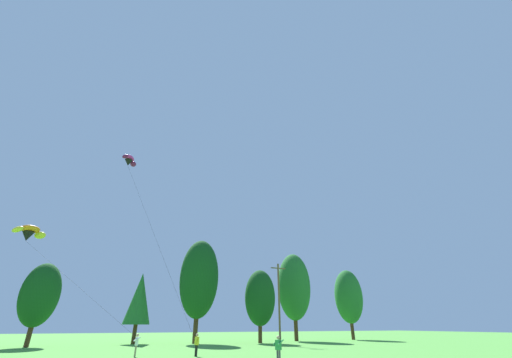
% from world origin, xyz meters
% --- Properties ---
extents(treeline_tree_c, '(4.35, 4.35, 9.45)m').
position_xyz_m(treeline_tree_c, '(-14.61, 46.59, 5.72)').
color(treeline_tree_c, '#472D19').
rests_on(treeline_tree_c, ground_plane).
extents(treeline_tree_d, '(3.62, 3.62, 9.20)m').
position_xyz_m(treeline_tree_d, '(-2.86, 48.55, 5.76)').
color(treeline_tree_d, '#472D19').
rests_on(treeline_tree_d, ground_plane).
extents(treeline_tree_e, '(5.66, 5.66, 14.29)m').
position_xyz_m(treeline_tree_e, '(4.99, 46.53, 8.65)').
color(treeline_tree_e, '#472D19').
rests_on(treeline_tree_e, ground_plane).
extents(treeline_tree_f, '(4.51, 4.51, 10.04)m').
position_xyz_m(treeline_tree_f, '(13.87, 44.17, 6.07)').
color(treeline_tree_f, '#472D19').
rests_on(treeline_tree_f, ground_plane).
extents(treeline_tree_g, '(5.50, 5.50, 13.72)m').
position_xyz_m(treeline_tree_g, '(21.74, 47.41, 8.31)').
color(treeline_tree_g, '#472D19').
rests_on(treeline_tree_g, ground_plane).
extents(treeline_tree_h, '(4.97, 4.97, 11.76)m').
position_xyz_m(treeline_tree_h, '(33.44, 47.80, 7.12)').
color(treeline_tree_h, '#472D19').
rests_on(treeline_tree_h, ground_plane).
extents(utility_pole, '(2.20, 0.26, 10.13)m').
position_xyz_m(utility_pole, '(14.08, 38.50, 5.33)').
color(utility_pole, brown).
rests_on(utility_pole, ground_plane).
extents(kite_flyer_near, '(0.57, 0.60, 1.69)m').
position_xyz_m(kite_flyer_near, '(-4.25, 28.70, 1.00)').
color(kite_flyer_near, gray).
rests_on(kite_flyer_near, ground_plane).
extents(kite_flyer_mid, '(0.30, 0.59, 1.69)m').
position_xyz_m(kite_flyer_mid, '(0.37, 27.37, 0.99)').
color(kite_flyer_mid, black).
rests_on(kite_flyer_mid, ground_plane).
extents(kite_flyer_far, '(0.66, 0.69, 1.69)m').
position_xyz_m(kite_flyer_far, '(3.87, 19.52, 1.00)').
color(kite_flyer_far, '#4C4C51').
rests_on(kite_flyer_far, ground_plane).
extents(parafoil_kite_high_orange, '(13.71, 14.60, 11.28)m').
position_xyz_m(parafoil_kite_high_orange, '(-16.55, 41.50, 12.00)').
color(parafoil_kite_high_orange, orange).
extents(parafoil_kite_mid_magenta, '(8.67, 9.08, 19.67)m').
position_xyz_m(parafoil_kite_mid_magenta, '(-7.46, 35.05, 20.18)').
color(parafoil_kite_mid_magenta, '#D12893').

